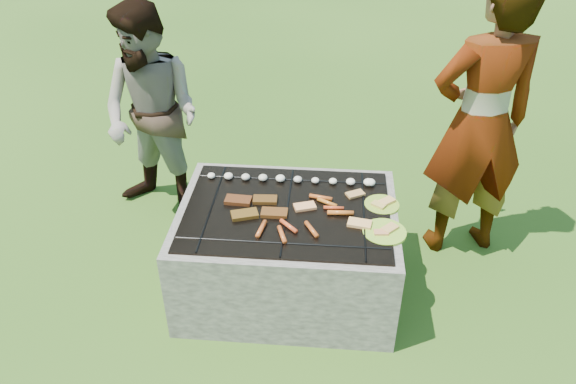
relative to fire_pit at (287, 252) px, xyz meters
name	(u,v)px	position (x,y,z in m)	size (l,w,h in m)	color
lawn	(287,285)	(0.00, 0.00, -0.28)	(60.00, 60.00, 0.00)	#234711
fire_pit	(287,252)	(0.00, 0.00, 0.00)	(1.30, 1.00, 0.62)	#9D968B
mushrooms	(301,179)	(0.06, 0.30, 0.35)	(1.07, 0.06, 0.04)	white
pork_slabs	(255,207)	(-0.19, -0.01, 0.34)	(0.39, 0.27, 0.02)	brown
sausages	(308,218)	(0.13, -0.09, 0.34)	(0.54, 0.48, 0.03)	#BB471E
bread_on_grate	(339,210)	(0.30, 0.00, 0.34)	(0.46, 0.40, 0.02)	#E7A776
plate_far	(382,204)	(0.56, 0.10, 0.33)	(0.25, 0.25, 0.03)	#B7CA30
plate_near	(385,232)	(0.56, -0.17, 0.33)	(0.26, 0.26, 0.03)	#BFD031
cook	(480,124)	(1.16, 0.54, 0.67)	(0.69, 0.45, 1.89)	gray
bystander	(152,116)	(-1.02, 0.79, 0.51)	(0.77, 0.60, 1.58)	gray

